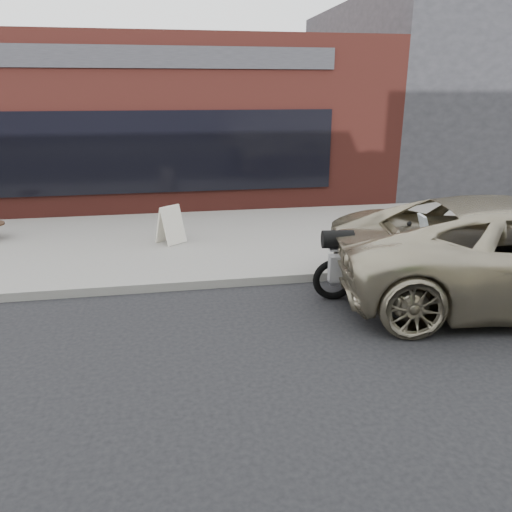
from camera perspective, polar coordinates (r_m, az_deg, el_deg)
ground at (r=5.09m, az=6.64°, el=-20.33°), size 120.00×120.00×0.00m
near_sidewalk at (r=11.28m, az=-3.41°, el=2.51°), size 44.00×6.00×0.15m
storefront at (r=17.80m, az=-12.97°, el=15.07°), size 14.00×10.07×4.50m
neighbour_building at (r=21.03m, az=23.25°, el=16.61°), size 10.00×10.00×6.00m
motorcycle at (r=8.01m, az=13.21°, el=-0.88°), size 2.16×0.70×1.37m
sandwich_sign at (r=10.45m, az=-9.77°, el=3.59°), size 0.66×0.65×0.78m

